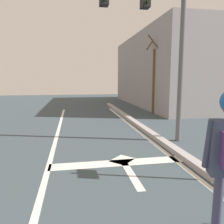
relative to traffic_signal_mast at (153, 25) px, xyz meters
The scene contains 9 objects.
lane_line_center 4.93m from the traffic_signal_mast, 146.31° to the right, with size 0.12×20.00×0.01m, color silver.
lane_line_curbside 3.98m from the traffic_signal_mast, 88.20° to the right, with size 0.12×20.00×0.01m, color silver.
stop_bar 4.01m from the traffic_signal_mast, 132.05° to the right, with size 3.13×0.40×0.01m, color silver.
lane_arrow_stem 4.26m from the traffic_signal_mast, 118.84° to the right, with size 0.16×1.40×0.01m, color silver.
lane_arrow_head 3.90m from the traffic_signal_mast, 132.13° to the right, with size 0.56×0.44×0.01m, color silver.
curb_strip 3.93m from the traffic_signal_mast, 80.91° to the right, with size 0.24×24.00×0.14m, color #A29D9D.
traffic_signal_mast is the anchor object (origin of this frame).
roadside_tree 6.21m from the traffic_signal_mast, 68.55° to the left, with size 0.94×0.97×4.33m.
building_block 12.19m from the traffic_signal_mast, 52.50° to the left, with size 10.38×12.23×5.15m, color gray.
Camera 1 is at (0.25, 1.62, 1.94)m, focal length 35.36 mm.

